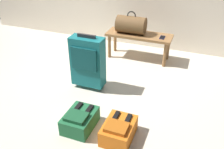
# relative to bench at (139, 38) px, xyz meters

# --- Properties ---
(ground_plane) EXTENTS (6.60, 6.60, 0.00)m
(ground_plane) POSITION_rel_bench_xyz_m (-0.23, -1.04, -0.34)
(ground_plane) COLOR beige
(bench) EXTENTS (1.00, 0.36, 0.41)m
(bench) POSITION_rel_bench_xyz_m (0.00, 0.00, 0.00)
(bench) COLOR olive
(bench) RESTS_ON ground
(duffel_bag_brown) EXTENTS (0.44, 0.26, 0.34)m
(duffel_bag_brown) POSITION_rel_bench_xyz_m (-0.13, 0.00, 0.19)
(duffel_bag_brown) COLOR brown
(duffel_bag_brown) RESTS_ON bench
(cell_phone) EXTENTS (0.07, 0.14, 0.01)m
(cell_phone) POSITION_rel_bench_xyz_m (0.36, -0.02, 0.07)
(cell_phone) COLOR #191E4C
(cell_phone) RESTS_ON bench
(suitcase_upright_teal) EXTENTS (0.41, 0.21, 0.72)m
(suitcase_upright_teal) POSITION_rel_bench_xyz_m (-0.37, -1.04, 0.03)
(suitcase_upright_teal) COLOR #14666B
(suitcase_upright_teal) RESTS_ON ground
(backpack_orange) EXTENTS (0.28, 0.38, 0.21)m
(backpack_orange) POSITION_rel_bench_xyz_m (0.30, -1.77, -0.25)
(backpack_orange) COLOR orange
(backpack_orange) RESTS_ON ground
(backpack_green) EXTENTS (0.28, 0.38, 0.21)m
(backpack_green) POSITION_rel_bench_xyz_m (-0.12, -1.77, -0.25)
(backpack_green) COLOR #1E6038
(backpack_green) RESTS_ON ground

